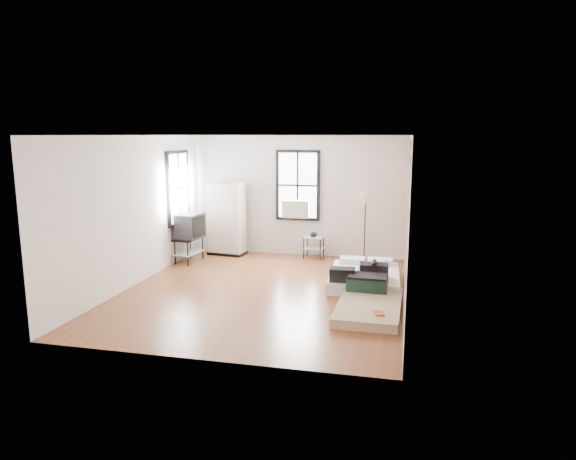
% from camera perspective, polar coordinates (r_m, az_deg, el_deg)
% --- Properties ---
extents(ground, '(6.00, 6.00, 0.00)m').
position_cam_1_polar(ground, '(9.45, -2.67, -6.76)').
color(ground, brown).
rests_on(ground, ground).
extents(room_shell, '(5.02, 6.02, 2.80)m').
position_cam_1_polar(room_shell, '(9.37, -0.79, 3.98)').
color(room_shell, silver).
rests_on(room_shell, ground).
extents(mattress_main, '(1.36, 1.80, 0.56)m').
position_cam_1_polar(mattress_main, '(9.91, 8.47, -5.11)').
color(mattress_main, white).
rests_on(mattress_main, ground).
extents(mattress_bare, '(1.04, 1.91, 0.41)m').
position_cam_1_polar(mattress_bare, '(8.63, 8.97, -7.72)').
color(mattress_bare, '#C0B38A').
rests_on(mattress_bare, ground).
extents(wardrobe, '(0.91, 0.59, 1.70)m').
position_cam_1_polar(wardrobe, '(12.21, -6.81, 1.22)').
color(wardrobe, black).
rests_on(wardrobe, ground).
extents(side_table, '(0.47, 0.39, 0.59)m').
position_cam_1_polar(side_table, '(11.83, 2.87, -1.27)').
color(side_table, black).
rests_on(side_table, ground).
extents(floor_lamp, '(0.34, 0.34, 1.57)m').
position_cam_1_polar(floor_lamp, '(11.46, 8.61, 3.04)').
color(floor_lamp, '#2E210F').
rests_on(floor_lamp, ground).
extents(tv_stand, '(0.62, 0.82, 1.09)m').
position_cam_1_polar(tv_stand, '(11.58, -10.99, 0.27)').
color(tv_stand, black).
rests_on(tv_stand, ground).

